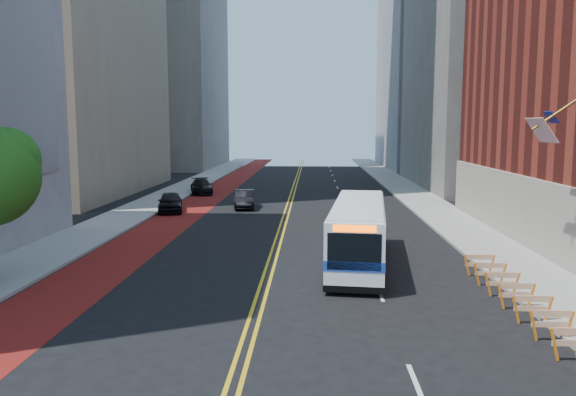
{
  "coord_description": "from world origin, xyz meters",
  "views": [
    {
      "loc": [
        2.04,
        -16.31,
        6.75
      ],
      "look_at": [
        0.96,
        8.0,
        3.65
      ],
      "focal_mm": 35.0,
      "sensor_mm": 36.0,
      "label": 1
    }
  ],
  "objects_px": {
    "car_a": "(170,202)",
    "car_b": "(245,199)",
    "transit_bus": "(359,232)",
    "car_c": "(201,186)"
  },
  "relations": [
    {
      "from": "car_a",
      "to": "car_b",
      "type": "bearing_deg",
      "value": 9.87
    },
    {
      "from": "transit_bus",
      "to": "car_c",
      "type": "relative_size",
      "value": 2.25
    },
    {
      "from": "transit_bus",
      "to": "car_b",
      "type": "height_order",
      "value": "transit_bus"
    },
    {
      "from": "car_b",
      "to": "car_c",
      "type": "relative_size",
      "value": 0.9
    },
    {
      "from": "transit_bus",
      "to": "car_b",
      "type": "distance_m",
      "value": 20.47
    },
    {
      "from": "car_b",
      "to": "car_c",
      "type": "height_order",
      "value": "car_b"
    },
    {
      "from": "car_a",
      "to": "car_b",
      "type": "height_order",
      "value": "car_a"
    },
    {
      "from": "transit_bus",
      "to": "car_c",
      "type": "xyz_separation_m",
      "value": [
        -13.55,
        28.76,
        -0.87
      ]
    },
    {
      "from": "car_b",
      "to": "car_c",
      "type": "distance_m",
      "value": 11.39
    },
    {
      "from": "car_a",
      "to": "car_c",
      "type": "distance_m",
      "value": 12.29
    }
  ]
}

